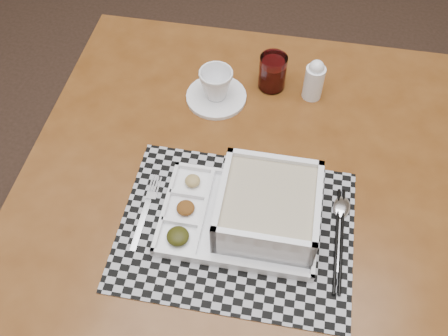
{
  "coord_description": "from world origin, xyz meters",
  "views": [
    {
      "loc": [
        0.67,
        -0.45,
        1.64
      ],
      "look_at": [
        0.51,
        0.14,
        0.81
      ],
      "focal_mm": 40.0,
      "sensor_mm": 36.0,
      "label": 1
    }
  ],
  "objects_px": {
    "juice_glass": "(272,73)",
    "cup": "(216,84)",
    "dining_table": "(244,196)",
    "serving_tray": "(261,210)",
    "creamer_bottle": "(314,80)"
  },
  "relations": [
    {
      "from": "serving_tray",
      "to": "juice_glass",
      "type": "bearing_deg",
      "value": 99.02
    },
    {
      "from": "creamer_bottle",
      "to": "serving_tray",
      "type": "bearing_deg",
      "value": -96.11
    },
    {
      "from": "dining_table",
      "to": "serving_tray",
      "type": "relative_size",
      "value": 3.18
    },
    {
      "from": "creamer_bottle",
      "to": "cup",
      "type": "bearing_deg",
      "value": -162.09
    },
    {
      "from": "dining_table",
      "to": "serving_tray",
      "type": "bearing_deg",
      "value": -60.52
    },
    {
      "from": "dining_table",
      "to": "creamer_bottle",
      "type": "distance_m",
      "value": 0.33
    },
    {
      "from": "cup",
      "to": "creamer_bottle",
      "type": "distance_m",
      "value": 0.24
    },
    {
      "from": "dining_table",
      "to": "juice_glass",
      "type": "relative_size",
      "value": 11.66
    },
    {
      "from": "dining_table",
      "to": "juice_glass",
      "type": "height_order",
      "value": "juice_glass"
    },
    {
      "from": "dining_table",
      "to": "cup",
      "type": "distance_m",
      "value": 0.28
    },
    {
      "from": "serving_tray",
      "to": "cup",
      "type": "height_order",
      "value": "serving_tray"
    },
    {
      "from": "dining_table",
      "to": "creamer_bottle",
      "type": "relative_size",
      "value": 9.64
    },
    {
      "from": "dining_table",
      "to": "serving_tray",
      "type": "height_order",
      "value": "serving_tray"
    },
    {
      "from": "juice_glass",
      "to": "cup",
      "type": "bearing_deg",
      "value": -146.87
    },
    {
      "from": "juice_glass",
      "to": "dining_table",
      "type": "bearing_deg",
      "value": -88.9
    }
  ]
}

